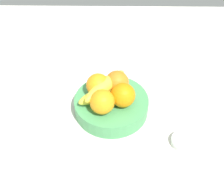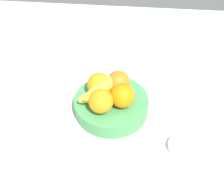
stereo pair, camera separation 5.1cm
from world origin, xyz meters
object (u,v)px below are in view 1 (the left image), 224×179
orange_center (98,85)px  orange_front_right (117,82)px  orange_front_left (123,95)px  banana_bunch (105,89)px  orange_back_left (102,102)px  jar_lid (184,142)px  fruit_bowl (112,105)px

orange_center → orange_front_right: bearing=14.3°
orange_front_left → banana_bunch: orange_front_left is taller
orange_front_right → orange_center: size_ratio=1.00×
banana_bunch → orange_back_left: bearing=-95.3°
orange_center → jar_lid: (23.96, -14.50, -7.41)cm
fruit_bowl → orange_front_left: bearing=-29.6°
orange_back_left → jar_lid: size_ratio=1.01×
banana_bunch → orange_center: bearing=150.1°
orange_front_left → jar_lid: size_ratio=1.01×
orange_front_left → orange_back_left: same height
fruit_bowl → orange_front_left: (3.14, -1.79, 5.88)cm
jar_lid → orange_front_left: bearing=148.2°
orange_front_right → banana_bunch: size_ratio=0.43×
jar_lid → orange_back_left: bearing=161.3°
banana_bunch → jar_lid: bearing=-31.3°
orange_front_left → fruit_bowl: bearing=150.4°
fruit_bowl → orange_back_left: bearing=-120.3°
fruit_bowl → orange_back_left: size_ratio=3.15×
orange_center → banana_bunch: bearing=-29.9°
orange_back_left → banana_bunch: orange_back_left is taller
fruit_bowl → banana_bunch: (-2.12, 1.19, 5.46)cm
banana_bunch → jar_lid: 26.63cm
orange_front_right → orange_back_left: bearing=-116.2°
fruit_bowl → orange_front_right: orange_front_right is taller
fruit_bowl → orange_center: bearing=150.4°
orange_back_left → banana_bunch: (0.53, 5.72, -0.42)cm
orange_center → orange_front_left: bearing=-29.6°
fruit_bowl → jar_lid: (19.84, -12.15, -1.52)cm
orange_front_right → orange_front_left: bearing=-72.8°
orange_center → orange_back_left: 7.03cm
banana_bunch → orange_front_left: bearing=-29.5°
orange_back_left → jar_lid: (22.49, -7.63, -7.41)cm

